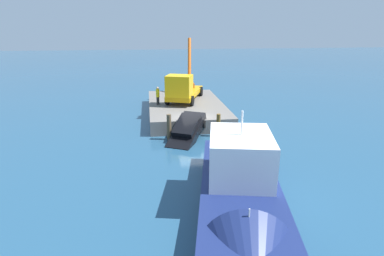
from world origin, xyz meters
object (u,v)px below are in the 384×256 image
(salvaged_car, at_px, (187,131))
(moored_yacht, at_px, (242,215))
(crane_truck, at_px, (183,88))
(dock_worker, at_px, (158,96))

(salvaged_car, distance_m, moored_yacht, 11.98)
(salvaged_car, bearing_deg, crane_truck, 175.95)
(crane_truck, relative_size, dock_worker, 5.08)
(crane_truck, relative_size, salvaged_car, 1.87)
(moored_yacht, bearing_deg, crane_truck, -178.50)
(crane_truck, height_order, moored_yacht, crane_truck)
(dock_worker, bearing_deg, moored_yacht, 9.24)
(crane_truck, bearing_deg, moored_yacht, 1.50)
(salvaged_car, height_order, moored_yacht, moored_yacht)
(crane_truck, bearing_deg, salvaged_car, -4.05)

